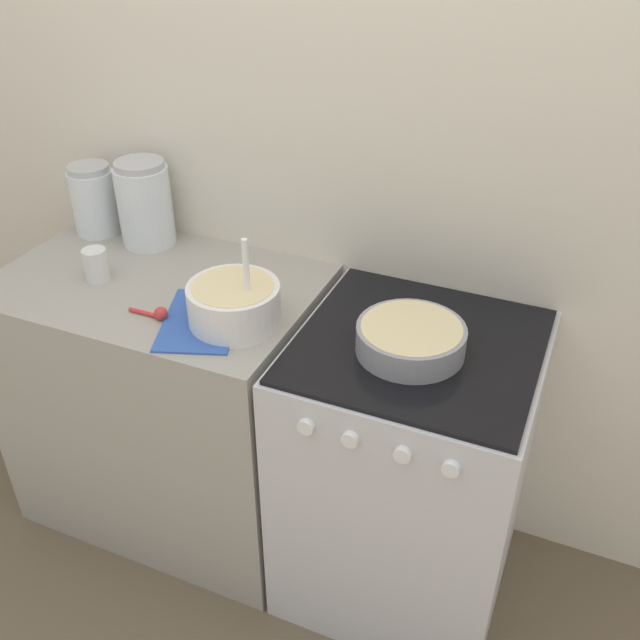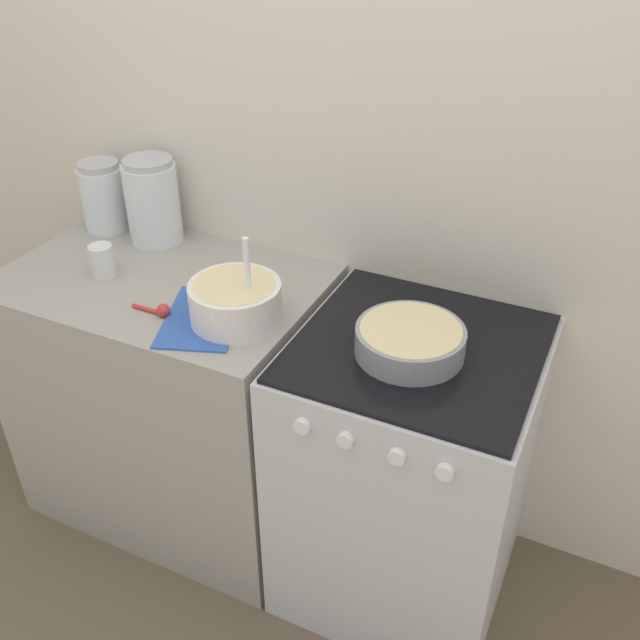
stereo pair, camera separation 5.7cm
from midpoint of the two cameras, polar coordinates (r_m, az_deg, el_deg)
ground_plane at (r=2.32m, az=-4.00°, el=-22.12°), size 12.00×12.00×0.00m
wall_back at (r=2.02m, az=3.55°, el=12.67°), size 4.85×0.05×2.40m
countertop_cabinet at (r=2.36m, az=-10.75°, el=-6.02°), size 0.92×0.61×0.88m
stove at (r=2.09m, az=7.76°, el=-11.97°), size 0.62×0.63×0.88m
mixing_bowl at (r=1.85m, az=-5.91°, el=1.58°), size 0.24×0.24×0.25m
baking_pan at (r=1.75m, az=8.14°, el=-1.64°), size 0.27×0.27×0.07m
storage_jar_left at (r=2.41m, az=-16.23°, el=9.15°), size 0.14×0.14×0.22m
storage_jar_middle at (r=2.29m, az=-12.49°, el=8.88°), size 0.17×0.17×0.27m
tin_can at (r=2.14m, az=-16.30°, el=4.56°), size 0.07×0.07×0.10m
recipe_page at (r=1.90m, az=-8.54°, el=0.18°), size 0.28×0.35×0.01m
measuring_spoon at (r=1.93m, az=-11.89°, el=0.78°), size 0.12×0.04×0.04m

